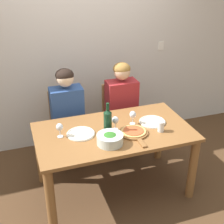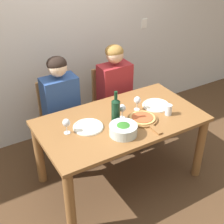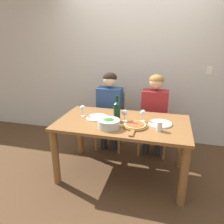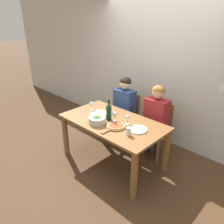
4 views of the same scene
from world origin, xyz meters
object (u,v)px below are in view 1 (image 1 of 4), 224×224
object	(u,v)px
broccoli_bowl	(110,139)
wine_glass_centre	(115,121)
chair_left	(67,123)
chair_right	(119,115)
person_man	(122,101)
wine_bottle	(108,121)
dinner_plate_right	(152,122)
dinner_plate_left	(81,134)
water_tumbler	(161,127)
wine_glass_left	(60,128)
pizza_on_board	(134,132)
wine_glass_right	(133,115)
person_woman	(67,109)

from	to	relation	value
broccoli_bowl	wine_glass_centre	bearing A→B (deg)	59.93
chair_left	chair_right	bearing A→B (deg)	0.00
person_man	wine_bottle	xyz separation A→B (m)	(-0.41, -0.68, 0.14)
chair_right	broccoli_bowl	world-z (taller)	chair_right
chair_left	dinner_plate_right	bearing A→B (deg)	-42.73
wine_bottle	dinner_plate_left	xyz separation A→B (m)	(-0.27, 0.05, -0.13)
dinner_plate_right	water_tumbler	world-z (taller)	water_tumbler
chair_left	water_tumbler	bearing A→B (deg)	-49.45
wine_glass_left	water_tumbler	world-z (taller)	wine_glass_left
wine_bottle	wine_glass_centre	bearing A→B (deg)	18.60
dinner_plate_left	pizza_on_board	size ratio (longest dim) A/B	0.66
wine_bottle	dinner_plate_right	xyz separation A→B (m)	(0.52, 0.04, -0.13)
wine_glass_left	wine_glass_right	bearing A→B (deg)	1.17
wine_glass_centre	water_tumbler	xyz separation A→B (m)	(0.43, -0.18, -0.05)
dinner_plate_left	chair_right	bearing A→B (deg)	47.37
person_man	chair_right	bearing A→B (deg)	90.00
chair_left	chair_right	size ratio (longest dim) A/B	1.00
person_man	wine_glass_right	world-z (taller)	person_man
person_woman	wine_glass_left	bearing A→B (deg)	-107.70
person_woman	person_man	world-z (taller)	same
person_man	pizza_on_board	size ratio (longest dim) A/B	2.85
chair_right	person_woman	xyz separation A→B (m)	(-0.69, -0.11, 0.25)
person_man	broccoli_bowl	size ratio (longest dim) A/B	4.83
person_woman	broccoli_bowl	bearing A→B (deg)	-75.09
wine_glass_centre	chair_right	bearing A→B (deg)	67.29
wine_glass_left	chair_right	bearing A→B (deg)	39.04
chair_right	wine_glass_left	bearing A→B (deg)	-140.96
person_woman	chair_left	bearing A→B (deg)	90.00
broccoli_bowl	wine_glass_left	xyz separation A→B (m)	(-0.43, 0.28, 0.05)
person_woman	wine_glass_centre	distance (m)	0.76
broccoli_bowl	wine_glass_left	world-z (taller)	wine_glass_left
chair_right	wine_glass_centre	xyz separation A→B (m)	(-0.32, -0.76, 0.36)
wine_bottle	water_tumbler	xyz separation A→B (m)	(0.52, -0.15, -0.08)
pizza_on_board	wine_glass_left	bearing A→B (deg)	165.90
chair_right	pizza_on_board	xyz separation A→B (m)	(-0.17, -0.90, 0.27)
person_woman	wine_bottle	xyz separation A→B (m)	(0.28, -0.68, 0.14)
wine_glass_centre	water_tumbler	size ratio (longest dim) A/B	1.37
wine_glass_left	wine_glass_right	distance (m)	0.78
person_woman	wine_glass_centre	size ratio (longest dim) A/B	8.20
wine_bottle	wine_glass_centre	world-z (taller)	wine_bottle
wine_bottle	wine_glass_centre	xyz separation A→B (m)	(0.09, 0.03, -0.03)
chair_left	person_woman	world-z (taller)	person_woman
pizza_on_board	wine_glass_centre	size ratio (longest dim) A/B	2.87
person_man	broccoli_bowl	world-z (taller)	person_man
wine_glass_centre	water_tumbler	bearing A→B (deg)	-23.02
wine_bottle	dinner_plate_right	size ratio (longest dim) A/B	1.16
wine_glass_left	person_woman	bearing A→B (deg)	72.30
person_woman	water_tumbler	bearing A→B (deg)	-45.98
wine_glass_left	chair_left	bearing A→B (deg)	74.82
wine_glass_centre	pizza_on_board	bearing A→B (deg)	-43.31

